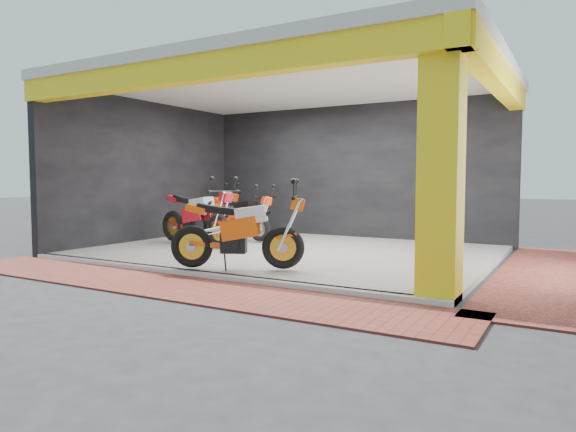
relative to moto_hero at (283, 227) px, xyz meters
name	(u,v)px	position (x,y,z in m)	size (l,w,h in m)	color
ground	(236,268)	(-1.13, 0.25, -0.81)	(80.00, 80.00, 0.00)	#2D2D30
showroom_floor	(291,252)	(-1.13, 2.25, -0.76)	(8.00, 6.00, 0.10)	white
showroom_ceiling	(291,82)	(-1.13, 2.25, 2.79)	(8.40, 6.40, 0.20)	beige
back_wall	(349,173)	(-1.13, 5.35, 0.94)	(8.20, 0.20, 3.50)	black
left_wall	(148,173)	(-5.23, 2.25, 0.94)	(0.20, 6.20, 3.50)	black
corner_column	(441,166)	(2.62, -0.50, 0.94)	(0.50, 0.50, 3.50)	yellow
header_beam_front	(197,69)	(-1.13, -0.75, 2.49)	(8.40, 0.30, 0.40)	yellow
header_beam_right	(497,77)	(2.87, 2.25, 2.49)	(0.30, 6.40, 0.40)	yellow
floor_kerb	(198,275)	(-1.13, -0.77, -0.76)	(8.00, 0.20, 0.10)	white
paver_front	(164,285)	(-1.13, -1.55, -0.80)	(9.00, 1.40, 0.03)	brown
paver_right	(543,274)	(3.67, 2.25, -0.80)	(1.40, 7.00, 0.03)	brown
moto_hero	(283,227)	(0.00, 0.00, 0.00)	(2.33, 0.86, 1.43)	#EB5309
moto_row_a	(218,214)	(-2.58, 1.64, 0.03)	(2.42, 0.90, 1.48)	#AD121F
moto_row_b	(260,215)	(-2.38, 2.96, -0.06)	(2.15, 0.80, 1.31)	#F8390A
moto_row_c	(227,210)	(-4.15, 4.05, -0.04)	(2.21, 0.82, 1.35)	#E24209
moto_row_d	(261,213)	(-3.09, 4.10, -0.11)	(1.99, 0.74, 1.21)	black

